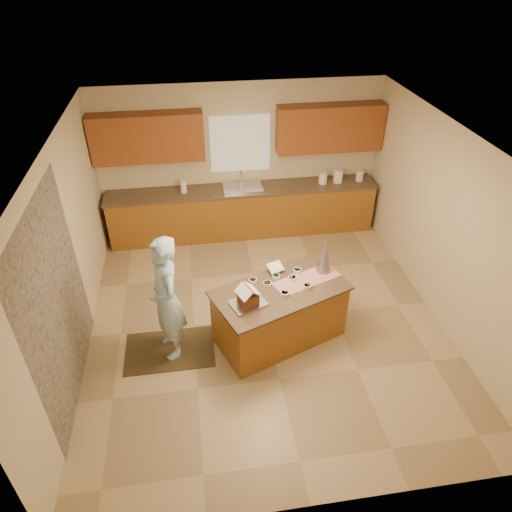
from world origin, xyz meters
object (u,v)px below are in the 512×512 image
at_px(island_base, 279,315).
at_px(gingerbread_house, 248,297).
at_px(boy, 166,299).
at_px(tinsel_tree, 324,256).

bearing_deg(island_base, gingerbread_house, -174.81).
height_order(island_base, boy, boy).
distance_m(tinsel_tree, gingerbread_house, 1.24).
bearing_deg(tinsel_tree, gingerbread_house, -154.19).
relative_size(island_base, tinsel_tree, 3.27).
bearing_deg(tinsel_tree, boy, -170.79).
bearing_deg(gingerbread_house, tinsel_tree, 25.81).
height_order(boy, gingerbread_house, boy).
distance_m(island_base, boy, 1.54).
bearing_deg(island_base, tinsel_tree, 3.67).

